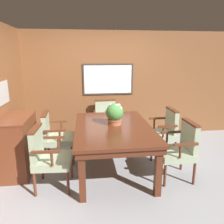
# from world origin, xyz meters

# --- Properties ---
(ground_plane) EXTENTS (14.00, 14.00, 0.00)m
(ground_plane) POSITION_xyz_m (0.00, 0.00, 0.00)
(ground_plane) COLOR #93969E
(wall_back) EXTENTS (7.20, 0.08, 2.45)m
(wall_back) POSITION_xyz_m (0.00, 1.82, 1.23)
(wall_back) COLOR brown
(wall_back) RESTS_ON ground_plane
(dining_table) EXTENTS (1.24, 1.86, 0.77)m
(dining_table) POSITION_xyz_m (-0.02, 0.14, 0.68)
(dining_table) COLOR #4C2314
(dining_table) RESTS_ON ground_plane
(chair_right_far) EXTENTS (0.52, 0.56, 0.93)m
(chair_right_far) POSITION_xyz_m (1.02, 0.56, 0.51)
(chair_right_far) COLOR #562B19
(chair_right_far) RESTS_ON ground_plane
(chair_left_near) EXTENTS (0.54, 0.58, 0.93)m
(chair_left_near) POSITION_xyz_m (-1.03, -0.28, 0.51)
(chair_left_near) COLOR #562B19
(chair_left_near) RESTS_ON ground_plane
(chair_right_near) EXTENTS (0.52, 0.56, 0.93)m
(chair_right_near) POSITION_xyz_m (0.98, -0.27, 0.51)
(chair_right_near) COLOR #562B19
(chair_right_near) RESTS_ON ground_plane
(chair_head_far) EXTENTS (0.59, 0.56, 0.93)m
(chair_head_far) POSITION_xyz_m (0.00, 1.47, 0.51)
(chair_head_far) COLOR #562B19
(chair_head_far) RESTS_ON ground_plane
(chair_left_far) EXTENTS (0.54, 0.58, 0.93)m
(chair_left_far) POSITION_xyz_m (-1.03, 0.55, 0.51)
(chair_left_far) COLOR #562B19
(chair_left_far) RESTS_ON ground_plane
(potted_plant) EXTENTS (0.31, 0.29, 0.36)m
(potted_plant) POSITION_xyz_m (0.02, 0.23, 0.95)
(potted_plant) COLOR #9E5638
(potted_plant) RESTS_ON dining_table
(sideboard_cabinet) EXTENTS (0.49, 0.92, 0.95)m
(sideboard_cabinet) POSITION_xyz_m (-1.59, 0.25, 0.48)
(sideboard_cabinet) COLOR brown
(sideboard_cabinet) RESTS_ON ground_plane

